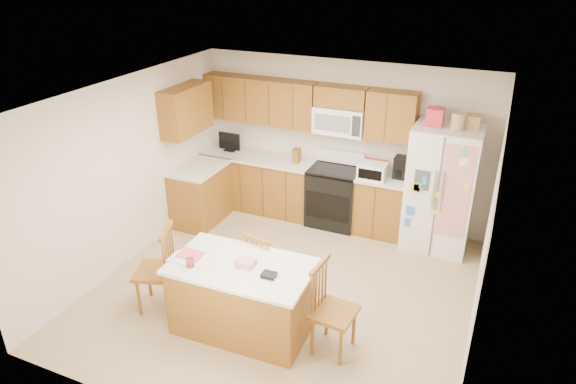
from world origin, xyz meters
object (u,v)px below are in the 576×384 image
at_px(windsor_chair_left, 157,270).
at_px(windsor_chair_right, 332,311).
at_px(windsor_chair_back, 265,269).
at_px(stove, 334,195).
at_px(island, 243,297).
at_px(refrigerator, 441,188).

xyz_separation_m(windsor_chair_left, windsor_chair_right, (2.13, 0.13, -0.01)).
bearing_deg(windsor_chair_right, windsor_chair_back, 154.21).
bearing_deg(stove, island, -92.50).
relative_size(stove, island, 0.71).
distance_m(windsor_chair_back, windsor_chair_right, 1.14).
distance_m(stove, refrigerator, 1.63).
height_order(windsor_chair_left, windsor_chair_right, windsor_chair_left).
xyz_separation_m(stove, refrigerator, (1.57, -0.06, 0.45)).
bearing_deg(refrigerator, windsor_chair_back, -128.15).
distance_m(refrigerator, island, 3.26).
distance_m(stove, island, 2.80).
xyz_separation_m(windsor_chair_left, windsor_chair_back, (1.10, 0.62, -0.06)).
bearing_deg(stove, windsor_chair_back, -93.26).
height_order(stove, windsor_chair_back, stove).
distance_m(refrigerator, windsor_chair_right, 2.77).
distance_m(refrigerator, windsor_chair_back, 2.79).
bearing_deg(island, windsor_chair_right, 4.64).
bearing_deg(windsor_chair_right, refrigerator, 75.75).
bearing_deg(island, windsor_chair_left, -177.78).
relative_size(refrigerator, windsor_chair_back, 2.16).
xyz_separation_m(refrigerator, windsor_chair_back, (-1.70, -2.16, -0.48)).
bearing_deg(windsor_chair_left, island, 2.22).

